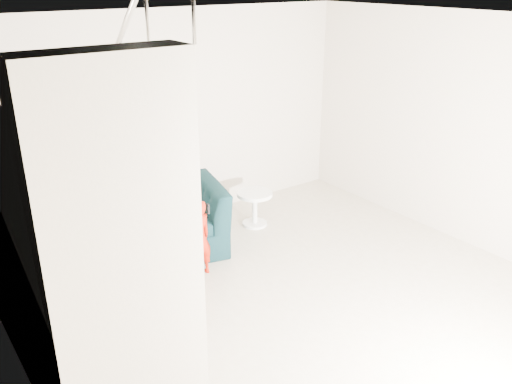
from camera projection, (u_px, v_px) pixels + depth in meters
floor at (316, 314)px, 5.24m from camera, size 5.50×5.50×0.00m
ceiling at (330, 24)px, 4.22m from camera, size 5.50×5.50×0.00m
back_wall at (174, 120)px, 6.80m from camera, size 5.00×0.00×5.00m
left_wall at (24, 270)px, 3.38m from camera, size 0.00×5.50×5.50m
right_wall at (488, 137)px, 6.09m from camera, size 0.00×5.50×5.50m
armchair at (171, 218)px, 6.36m from camera, size 1.43×1.32×0.78m
toddler at (198, 239)px, 5.76m from camera, size 0.36×0.27×0.88m
side_table at (255, 203)px, 6.99m from camera, size 0.46×0.46×0.46m
staircase at (81, 267)px, 4.21m from camera, size 1.02×3.03×3.62m
cushion at (168, 190)px, 6.54m from camera, size 0.38×0.18×0.38m
throw at (128, 224)px, 5.98m from camera, size 0.05×0.49×0.54m
phone at (208, 209)px, 5.69m from camera, size 0.03×0.05×0.10m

